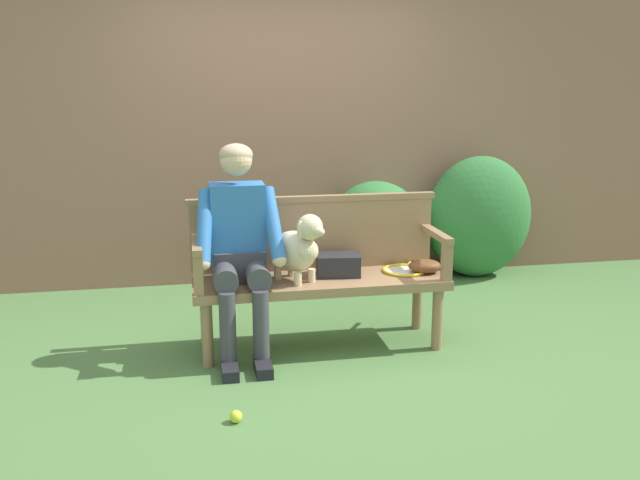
{
  "coord_description": "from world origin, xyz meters",
  "views": [
    {
      "loc": [
        -0.81,
        -4.18,
        1.72
      ],
      "look_at": [
        0.0,
        0.0,
        0.72
      ],
      "focal_mm": 38.3,
      "sensor_mm": 36.0,
      "label": 1
    }
  ],
  "objects_px": {
    "dog_on_bench": "(298,247)",
    "tennis_racket": "(405,269)",
    "sports_bag": "(338,265)",
    "garden_bench": "(320,287)",
    "baseball_glove": "(425,266)",
    "person_seated": "(239,241)",
    "tennis_ball": "(236,417)"
  },
  "relations": [
    {
      "from": "tennis_racket",
      "to": "baseball_glove",
      "type": "distance_m",
      "value": 0.14
    },
    {
      "from": "garden_bench",
      "to": "dog_on_bench",
      "type": "height_order",
      "value": "dog_on_bench"
    },
    {
      "from": "dog_on_bench",
      "to": "baseball_glove",
      "type": "xyz_separation_m",
      "value": [
        0.86,
        0.05,
        -0.18
      ]
    },
    {
      "from": "person_seated",
      "to": "sports_bag",
      "type": "xyz_separation_m",
      "value": [
        0.65,
        0.05,
        -0.2
      ]
    },
    {
      "from": "baseball_glove",
      "to": "dog_on_bench",
      "type": "bearing_deg",
      "value": -172.29
    },
    {
      "from": "garden_bench",
      "to": "sports_bag",
      "type": "relative_size",
      "value": 5.85
    },
    {
      "from": "garden_bench",
      "to": "person_seated",
      "type": "xyz_separation_m",
      "value": [
        -0.52,
        -0.02,
        0.33
      ]
    },
    {
      "from": "garden_bench",
      "to": "baseball_glove",
      "type": "bearing_deg",
      "value": -1.89
    },
    {
      "from": "garden_bench",
      "to": "tennis_racket",
      "type": "xyz_separation_m",
      "value": [
        0.59,
        0.05,
        0.07
      ]
    },
    {
      "from": "tennis_racket",
      "to": "sports_bag",
      "type": "bearing_deg",
      "value": -177.99
    },
    {
      "from": "dog_on_bench",
      "to": "tennis_racket",
      "type": "xyz_separation_m",
      "value": [
        0.75,
        0.12,
        -0.22
      ]
    },
    {
      "from": "dog_on_bench",
      "to": "tennis_racket",
      "type": "distance_m",
      "value": 0.79
    },
    {
      "from": "baseball_glove",
      "to": "sports_bag",
      "type": "xyz_separation_m",
      "value": [
        -0.58,
        0.06,
        0.03
      ]
    },
    {
      "from": "tennis_racket",
      "to": "sports_bag",
      "type": "height_order",
      "value": "sports_bag"
    },
    {
      "from": "tennis_racket",
      "to": "baseball_glove",
      "type": "height_order",
      "value": "baseball_glove"
    },
    {
      "from": "person_seated",
      "to": "tennis_ball",
      "type": "bearing_deg",
      "value": -96.51
    },
    {
      "from": "dog_on_bench",
      "to": "tennis_ball",
      "type": "bearing_deg",
      "value": -118.44
    },
    {
      "from": "tennis_racket",
      "to": "tennis_ball",
      "type": "relative_size",
      "value": 8.33
    },
    {
      "from": "dog_on_bench",
      "to": "sports_bag",
      "type": "distance_m",
      "value": 0.34
    },
    {
      "from": "person_seated",
      "to": "sports_bag",
      "type": "height_order",
      "value": "person_seated"
    },
    {
      "from": "person_seated",
      "to": "dog_on_bench",
      "type": "xyz_separation_m",
      "value": [
        0.37,
        -0.06,
        -0.04
      ]
    },
    {
      "from": "garden_bench",
      "to": "baseball_glove",
      "type": "relative_size",
      "value": 7.45
    },
    {
      "from": "dog_on_bench",
      "to": "tennis_racket",
      "type": "bearing_deg",
      "value": 9.41
    },
    {
      "from": "person_seated",
      "to": "baseball_glove",
      "type": "bearing_deg",
      "value": -0.34
    },
    {
      "from": "garden_bench",
      "to": "tennis_racket",
      "type": "distance_m",
      "value": 0.6
    },
    {
      "from": "garden_bench",
      "to": "sports_bag",
      "type": "distance_m",
      "value": 0.19
    },
    {
      "from": "person_seated",
      "to": "tennis_racket",
      "type": "distance_m",
      "value": 1.14
    },
    {
      "from": "garden_bench",
      "to": "person_seated",
      "type": "bearing_deg",
      "value": -178.23
    },
    {
      "from": "sports_bag",
      "to": "tennis_ball",
      "type": "distance_m",
      "value": 1.34
    },
    {
      "from": "garden_bench",
      "to": "dog_on_bench",
      "type": "bearing_deg",
      "value": -154.82
    },
    {
      "from": "tennis_racket",
      "to": "baseball_glove",
      "type": "relative_size",
      "value": 2.5
    },
    {
      "from": "dog_on_bench",
      "to": "tennis_ball",
      "type": "xyz_separation_m",
      "value": [
        -0.47,
        -0.87,
        -0.67
      ]
    }
  ]
}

